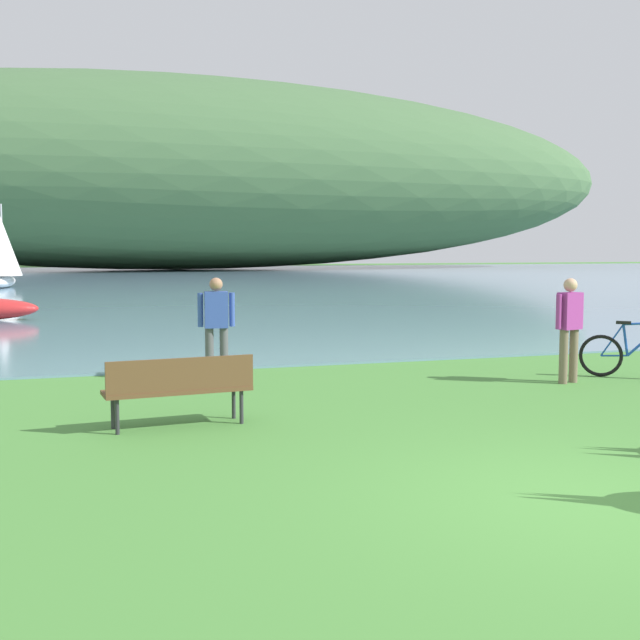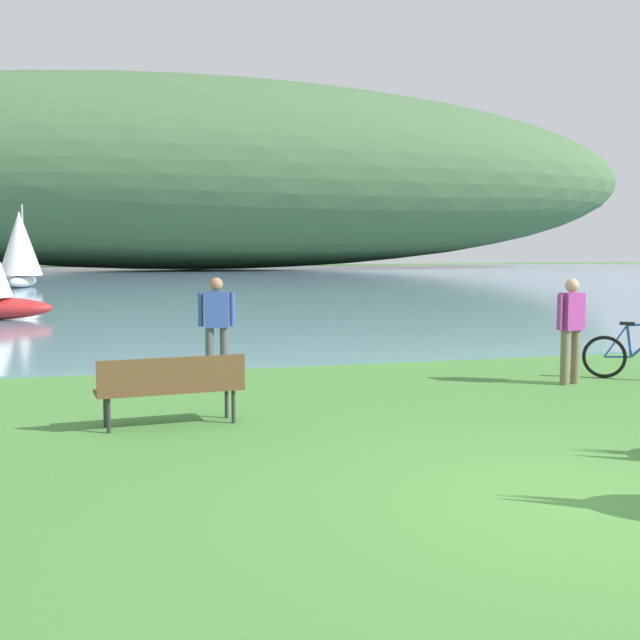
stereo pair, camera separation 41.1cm
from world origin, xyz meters
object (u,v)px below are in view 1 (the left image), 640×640
bicycle_leaning_near_bench (634,355)px  person_on_the_grass (569,323)px  park_bench_near_camera (179,385)px  person_at_shoreline (216,322)px

bicycle_leaning_near_bench → person_on_the_grass: (-1.34, -0.08, 0.58)m
person_on_the_grass → park_bench_near_camera: bearing=-167.8°
park_bench_near_camera → bicycle_leaning_near_bench: size_ratio=1.27×
bicycle_leaning_near_bench → person_at_shoreline: size_ratio=0.85×
park_bench_near_camera → person_at_shoreline: person_at_shoreline is taller
park_bench_near_camera → bicycle_leaning_near_bench: bicycle_leaning_near_bench is taller
person_at_shoreline → person_on_the_grass: 5.77m
person_at_shoreline → person_on_the_grass: same height
park_bench_near_camera → person_at_shoreline: bearing=72.3°
bicycle_leaning_near_bench → person_on_the_grass: size_ratio=0.85×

